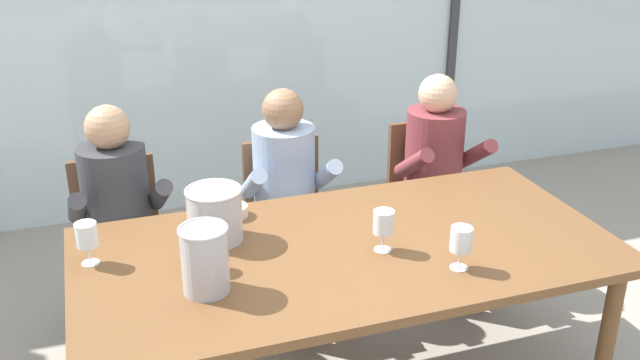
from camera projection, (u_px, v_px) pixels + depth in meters
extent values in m
plane|color=#9E9384|center=(284.00, 286.00, 4.06)|extent=(14.00, 14.00, 0.00)
cube|color=silver|center=(227.00, 18.00, 4.64)|extent=(7.38, 0.03, 2.60)
cube|color=#38383D|center=(455.00, 5.00, 5.11)|extent=(0.06, 0.06, 2.60)
cube|color=#568942|center=(160.00, 5.00, 8.20)|extent=(13.38, 2.40, 1.55)
cube|color=brown|center=(348.00, 250.00, 2.89)|extent=(2.18, 1.08, 0.04)
cylinder|color=brown|center=(606.00, 344.00, 2.96)|extent=(0.07, 0.07, 0.74)
cylinder|color=brown|center=(101.00, 317.00, 3.14)|extent=(0.07, 0.07, 0.74)
cylinder|color=brown|center=(494.00, 247.00, 3.72)|extent=(0.07, 0.07, 0.74)
cube|color=brown|center=(122.00, 253.00, 3.51)|extent=(0.44, 0.44, 0.03)
cube|color=brown|center=(114.00, 196.00, 3.60)|extent=(0.42, 0.04, 0.42)
cylinder|color=brown|center=(88.00, 320.00, 3.38)|extent=(0.04, 0.04, 0.43)
cylinder|color=brown|center=(169.00, 306.00, 3.49)|extent=(0.04, 0.04, 0.43)
cylinder|color=brown|center=(87.00, 280.00, 3.71)|extent=(0.04, 0.04, 0.43)
cylinder|color=brown|center=(160.00, 269.00, 3.82)|extent=(0.04, 0.04, 0.43)
cube|color=brown|center=(293.00, 228.00, 3.76)|extent=(0.45, 0.45, 0.03)
cube|color=brown|center=(281.00, 175.00, 3.85)|extent=(0.42, 0.04, 0.42)
cylinder|color=brown|center=(270.00, 289.00, 3.63)|extent=(0.04, 0.04, 0.43)
cylinder|color=brown|center=(339.00, 276.00, 3.75)|extent=(0.04, 0.04, 0.43)
cylinder|color=brown|center=(251.00, 255.00, 3.96)|extent=(0.04, 0.04, 0.43)
cylinder|color=brown|center=(315.00, 244.00, 4.08)|extent=(0.04, 0.04, 0.43)
cube|color=brown|center=(435.00, 203.00, 4.04)|extent=(0.45, 0.45, 0.03)
cube|color=brown|center=(421.00, 155.00, 4.13)|extent=(0.42, 0.04, 0.42)
cylinder|color=brown|center=(419.00, 259.00, 3.91)|extent=(0.04, 0.04, 0.43)
cylinder|color=brown|center=(479.00, 248.00, 4.03)|extent=(0.04, 0.04, 0.43)
cylinder|color=brown|center=(389.00, 230.00, 4.24)|extent=(0.04, 0.04, 0.43)
cylinder|color=brown|center=(446.00, 220.00, 4.36)|extent=(0.04, 0.04, 0.43)
cylinder|color=#38383D|center=(116.00, 197.00, 3.42)|extent=(0.34, 0.34, 0.52)
sphere|color=tan|center=(107.00, 127.00, 3.28)|extent=(0.21, 0.21, 0.21)
cube|color=#47423D|center=(109.00, 267.00, 3.32)|extent=(0.16, 0.41, 0.13)
cube|color=#47423D|center=(148.00, 259.00, 3.39)|extent=(0.16, 0.41, 0.13)
cylinder|color=#47423D|center=(122.00, 334.00, 3.25)|extent=(0.10, 0.10, 0.46)
cylinder|color=#47423D|center=(161.00, 325.00, 3.32)|extent=(0.10, 0.10, 0.46)
cylinder|color=#38383D|center=(77.00, 209.00, 3.24)|extent=(0.11, 0.33, 0.26)
cylinder|color=#38383D|center=(160.00, 195.00, 3.38)|extent=(0.11, 0.33, 0.26)
cylinder|color=#9EB2D1|center=(284.00, 175.00, 3.67)|extent=(0.32, 0.32, 0.52)
sphere|color=#936B4C|center=(283.00, 109.00, 3.53)|extent=(0.21, 0.21, 0.21)
cube|color=#47423D|center=(278.00, 239.00, 3.57)|extent=(0.14, 0.40, 0.13)
cube|color=#47423D|center=(313.00, 234.00, 3.62)|extent=(0.14, 0.40, 0.13)
cylinder|color=#47423D|center=(290.00, 302.00, 3.50)|extent=(0.10, 0.10, 0.46)
cylinder|color=#47423D|center=(325.00, 296.00, 3.55)|extent=(0.10, 0.10, 0.46)
cylinder|color=#9EB2D1|center=(253.00, 184.00, 3.50)|extent=(0.08, 0.33, 0.26)
cylinder|color=#9EB2D1|center=(326.00, 175.00, 3.61)|extent=(0.08, 0.33, 0.26)
cylinder|color=brown|center=(434.00, 156.00, 3.92)|extent=(0.33, 0.33, 0.52)
sphere|color=#DBAD89|center=(438.00, 94.00, 3.78)|extent=(0.21, 0.21, 0.21)
cube|color=#47423D|center=(434.00, 215.00, 3.83)|extent=(0.15, 0.40, 0.13)
cube|color=#47423D|center=(463.00, 210.00, 3.88)|extent=(0.15, 0.40, 0.13)
cylinder|color=#47423D|center=(450.00, 273.00, 3.75)|extent=(0.10, 0.10, 0.46)
cylinder|color=#47423D|center=(479.00, 267.00, 3.81)|extent=(0.10, 0.10, 0.46)
cylinder|color=brown|center=(414.00, 163.00, 3.75)|extent=(0.09, 0.33, 0.26)
cylinder|color=brown|center=(476.00, 154.00, 3.87)|extent=(0.09, 0.33, 0.26)
cylinder|color=#B7B7BC|center=(205.00, 260.00, 2.53)|extent=(0.17, 0.17, 0.25)
torus|color=silver|center=(203.00, 229.00, 2.48)|extent=(0.18, 0.18, 0.01)
cylinder|color=#B7B7BC|center=(215.00, 215.00, 2.90)|extent=(0.23, 0.23, 0.22)
torus|color=silver|center=(213.00, 190.00, 2.85)|extent=(0.23, 0.23, 0.01)
cylinder|color=silver|center=(233.00, 211.00, 3.13)|extent=(0.13, 0.13, 0.05)
cylinder|color=silver|center=(196.00, 267.00, 2.73)|extent=(0.07, 0.07, 0.00)
cylinder|color=silver|center=(195.00, 258.00, 2.72)|extent=(0.01, 0.01, 0.07)
cylinder|color=silver|center=(194.00, 238.00, 2.68)|extent=(0.08, 0.08, 0.09)
cylinder|color=maroon|center=(194.00, 244.00, 2.69)|extent=(0.07, 0.07, 0.04)
cylinder|color=silver|center=(459.00, 268.00, 2.72)|extent=(0.07, 0.07, 0.00)
cylinder|color=silver|center=(459.00, 259.00, 2.71)|extent=(0.01, 0.01, 0.07)
cylinder|color=silver|center=(461.00, 239.00, 2.67)|extent=(0.08, 0.08, 0.09)
cylinder|color=silver|center=(91.00, 263.00, 2.76)|extent=(0.07, 0.07, 0.00)
cylinder|color=silver|center=(89.00, 254.00, 2.74)|extent=(0.01, 0.01, 0.07)
cylinder|color=silver|center=(86.00, 235.00, 2.71)|extent=(0.08, 0.08, 0.09)
cylinder|color=#560C1E|center=(87.00, 241.00, 2.72)|extent=(0.07, 0.07, 0.04)
cylinder|color=silver|center=(383.00, 250.00, 2.85)|extent=(0.07, 0.07, 0.00)
cylinder|color=silver|center=(383.00, 241.00, 2.84)|extent=(0.01, 0.01, 0.07)
cylinder|color=silver|center=(384.00, 222.00, 2.80)|extent=(0.08, 0.08, 0.09)
cylinder|color=maroon|center=(383.00, 228.00, 2.82)|extent=(0.07, 0.07, 0.04)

